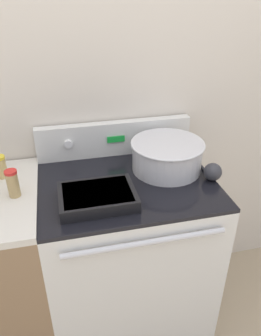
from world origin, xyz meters
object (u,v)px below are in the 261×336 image
Objects in this scene: spice_jar_yellow_cap at (1,167)px; ladle at (211,171)px; casserole_dish at (97,196)px; spice_jar_red_cap at (13,183)px; mixing_bowl at (167,154)px.

ladle is at bearing -12.78° from spice_jar_yellow_cap.
spice_jar_yellow_cap reaches higher than casserole_dish.
spice_jar_red_cap is at bearing 177.24° from ladle.
casserole_dish is 2.60× the size of spice_jar_red_cap.
mixing_bowl is at bearing -6.15° from spice_jar_yellow_cap.
spice_jar_red_cap is (-0.70, -0.09, -0.01)m from mixing_bowl.
casserole_dish is at bearing -151.67° from mixing_bowl.
spice_jar_yellow_cap is at bearing 144.92° from casserole_dish.
ladle reaches higher than casserole_dish.
spice_jar_red_cap is at bearing 161.85° from casserole_dish.
mixing_bowl reaches higher than ladle.
casserole_dish is 2.93× the size of spice_jar_yellow_cap.
mixing_bowl reaches higher than spice_jar_red_cap.
spice_jar_yellow_cap is at bearing 110.83° from spice_jar_red_cap.
ladle is 2.79× the size of spice_jar_red_cap.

